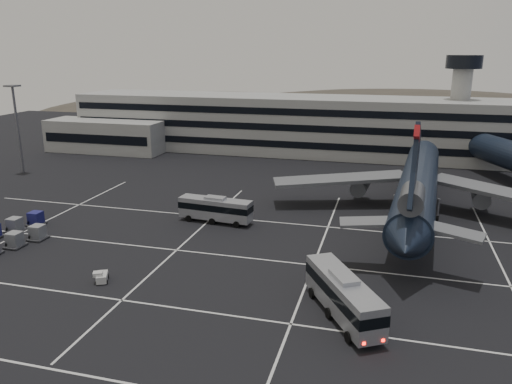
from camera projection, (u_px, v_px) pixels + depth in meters
ground at (209, 268)px, 59.89m from camera, size 260.00×260.00×0.00m
lane_markings at (219, 266)px, 60.32m from camera, size 90.00×55.62×0.01m
terminal at (296, 125)px, 124.72m from camera, size 125.00×26.00×24.00m
hills at (385, 139)px, 216.42m from camera, size 352.00×180.00×44.00m
lightpole_left at (16, 117)px, 102.92m from camera, size 2.40×2.40×18.28m
trijet_main at (418, 185)px, 76.59m from camera, size 47.29×57.69×18.08m
bus_near at (343, 294)px, 48.32m from camera, size 8.93×12.35×4.46m
bus_far at (215, 208)px, 75.15m from camera, size 11.52×3.72×4.00m
tug_b at (102, 277)px, 56.13m from camera, size 2.01×2.38×1.32m
uld_cluster at (8, 233)px, 68.31m from camera, size 10.17×14.21×2.05m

